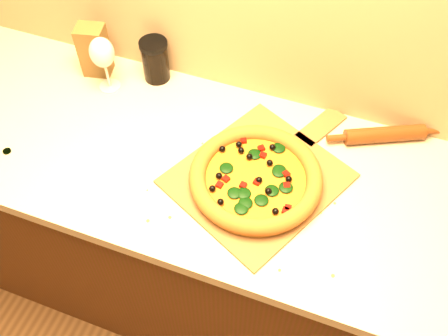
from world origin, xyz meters
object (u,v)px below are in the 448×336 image
rolling_pin (385,134)px  dark_jar (155,60)px  pizza_peel (262,175)px  wine_glass (102,54)px  pizza (256,178)px

rolling_pin → dark_jar: 0.76m
rolling_pin → dark_jar: (-0.76, 0.01, 0.05)m
pizza_peel → wine_glass: (-0.58, 0.18, 0.13)m
pizza → dark_jar: size_ratio=2.54×
pizza → rolling_pin: pizza is taller
pizza → dark_jar: 0.55m
pizza_peel → rolling_pin: (0.30, 0.26, 0.02)m
pizza_peel → dark_jar: size_ratio=4.34×
pizza → wine_glass: size_ratio=1.91×
rolling_pin → dark_jar: size_ratio=2.24×
pizza → wine_glass: bearing=159.7°
pizza_peel → dark_jar: bearing=174.6°
wine_glass → dark_jar: wine_glass is taller
pizza → pizza_peel: bearing=78.1°
pizza_peel → rolling_pin: size_ratio=1.94×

